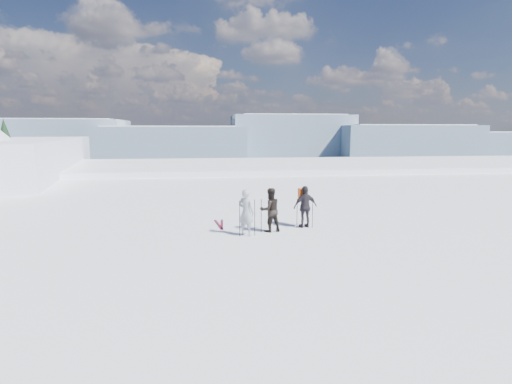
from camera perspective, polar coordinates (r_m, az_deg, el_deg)
lake_basin at (r=41.77m, az=-2.14°, el=-5.48°), size 820.00×820.00×71.62m
far_mountain_range at (r=466.43m, az=-3.22°, el=7.36°), size 770.00×110.00×53.00m
skier_grey at (r=14.33m, az=-1.42°, el=-2.91°), size 0.74×0.69×1.70m
skier_dark at (r=14.88m, az=2.01°, el=-2.57°), size 0.93×0.81×1.65m
skier_pack at (r=15.64m, az=7.05°, el=-2.11°), size 1.02×0.57×1.64m
backpack at (r=15.70m, az=6.75°, el=1.94°), size 0.38×0.26×0.52m
ski_poles at (r=14.87m, az=2.52°, el=-3.38°), size 2.94×1.02×1.32m
skis_loose at (r=16.15m, az=-5.13°, el=-4.65°), size 0.39×1.70×0.03m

